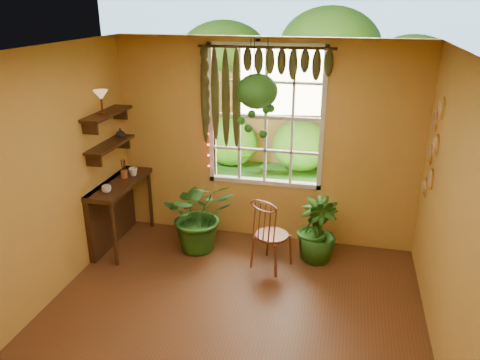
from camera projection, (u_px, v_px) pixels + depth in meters
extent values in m
plane|color=#533017|center=(221.00, 340.00, 4.58)|extent=(4.50, 4.50, 0.00)
plane|color=white|center=(215.00, 58.00, 3.60)|extent=(4.50, 4.50, 0.00)
plane|color=#B88D3F|center=(265.00, 144.00, 6.13)|extent=(4.00, 0.00, 4.00)
plane|color=#B88D3F|center=(19.00, 195.00, 4.52)|extent=(0.00, 4.50, 4.50)
plane|color=#B88D3F|center=(464.00, 241.00, 3.66)|extent=(0.00, 4.50, 4.50)
cube|color=silver|center=(266.00, 117.00, 6.03)|extent=(1.52, 0.10, 1.86)
cube|color=white|center=(266.00, 116.00, 6.06)|extent=(1.38, 0.01, 1.78)
cylinder|color=#321F0D|center=(266.00, 47.00, 5.62)|extent=(1.70, 0.04, 0.04)
cube|color=#321F0D|center=(120.00, 184.00, 6.10)|extent=(0.40, 1.20, 0.06)
cube|color=#321F0D|center=(112.00, 212.00, 6.29)|extent=(0.08, 1.18, 0.90)
cylinder|color=#321F0D|center=(114.00, 234.00, 5.73)|extent=(0.05, 0.05, 0.86)
cylinder|color=#321F0D|center=(150.00, 199.00, 6.73)|extent=(0.05, 0.05, 0.86)
cube|color=#321F0D|center=(110.00, 144.00, 5.93)|extent=(0.25, 0.90, 0.04)
cube|color=#321F0D|center=(107.00, 113.00, 5.78)|extent=(0.25, 0.90, 0.04)
cube|color=#235618|center=(302.00, 140.00, 11.16)|extent=(14.00, 10.00, 0.04)
cube|color=olive|center=(294.00, 120.00, 9.20)|extent=(12.00, 0.10, 1.80)
plane|color=#8CC1EA|center=(312.00, 64.00, 12.23)|extent=(12.00, 0.00, 12.00)
cylinder|color=maroon|center=(272.00, 235.00, 5.71)|extent=(0.54, 0.54, 0.04)
torus|color=maroon|center=(264.00, 206.00, 5.42)|extent=(0.36, 0.19, 0.38)
imported|color=#134A15|center=(200.00, 214.00, 6.09)|extent=(1.13, 1.06, 1.01)
imported|color=#134A15|center=(316.00, 229.00, 5.86)|extent=(0.48, 0.40, 0.85)
imported|color=#134A15|center=(318.00, 231.00, 5.84)|extent=(0.50, 0.50, 0.84)
ellipsoid|color=black|center=(257.00, 97.00, 5.65)|extent=(0.30, 0.30, 0.18)
ellipsoid|color=#134A15|center=(257.00, 91.00, 5.63)|extent=(0.50, 0.50, 0.42)
imported|color=silver|center=(106.00, 189.00, 5.73)|extent=(0.13, 0.13, 0.09)
imported|color=beige|center=(133.00, 172.00, 6.29)|extent=(0.14, 0.14, 0.11)
cylinder|color=brown|center=(124.00, 174.00, 6.20)|extent=(0.09, 0.09, 0.11)
imported|color=#B2AD99|center=(120.00, 133.00, 6.15)|extent=(0.14, 0.14, 0.12)
cylinder|color=brown|center=(103.00, 113.00, 5.65)|extent=(0.10, 0.10, 0.03)
cylinder|color=brown|center=(102.00, 106.00, 5.62)|extent=(0.02, 0.02, 0.18)
cone|color=slate|center=(101.00, 95.00, 5.57)|extent=(0.18, 0.18, 0.12)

